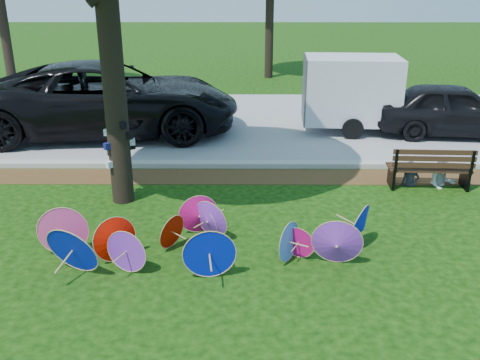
% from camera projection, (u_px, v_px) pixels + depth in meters
% --- Properties ---
extents(ground, '(90.00, 90.00, 0.00)m').
position_uv_depth(ground, '(207.00, 282.00, 8.18)').
color(ground, black).
rests_on(ground, ground).
extents(mulch_strip, '(90.00, 1.00, 0.01)m').
position_uv_depth(mulch_strip, '(219.00, 177.00, 12.36)').
color(mulch_strip, '#472D16').
rests_on(mulch_strip, ground).
extents(curb, '(90.00, 0.30, 0.12)m').
position_uv_depth(curb, '(220.00, 164.00, 13.00)').
color(curb, '#B7B5AD').
rests_on(curb, ground).
extents(street, '(90.00, 8.00, 0.01)m').
position_uv_depth(street, '(226.00, 122.00, 16.88)').
color(street, gray).
rests_on(street, ground).
extents(parasol_pile, '(5.79, 2.07, 0.91)m').
position_uv_depth(parasol_pile, '(197.00, 236.00, 8.75)').
color(parasol_pile, purple).
rests_on(parasol_pile, ground).
extents(black_van, '(7.68, 4.06, 2.06)m').
position_uv_depth(black_van, '(109.00, 99.00, 15.34)').
color(black_van, black).
rests_on(black_van, ground).
extents(dark_pickup, '(4.59, 2.22, 1.51)m').
position_uv_depth(dark_pickup, '(454.00, 110.00, 15.23)').
color(dark_pickup, black).
rests_on(dark_pickup, ground).
extents(cargo_trailer, '(2.78, 1.86, 2.48)m').
position_uv_depth(cargo_trailer, '(351.00, 90.00, 15.50)').
color(cargo_trailer, silver).
rests_on(cargo_trailer, ground).
extents(park_bench, '(1.81, 0.76, 0.93)m').
position_uv_depth(park_bench, '(429.00, 166.00, 11.66)').
color(park_bench, black).
rests_on(park_bench, ground).
extents(person_left, '(0.42, 0.30, 1.07)m').
position_uv_depth(person_left, '(412.00, 163.00, 11.68)').
color(person_left, '#343647').
rests_on(person_left, ground).
extents(person_right, '(0.64, 0.51, 1.27)m').
position_uv_depth(person_right, '(445.00, 158.00, 11.64)').
color(person_right, silver).
rests_on(person_right, ground).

